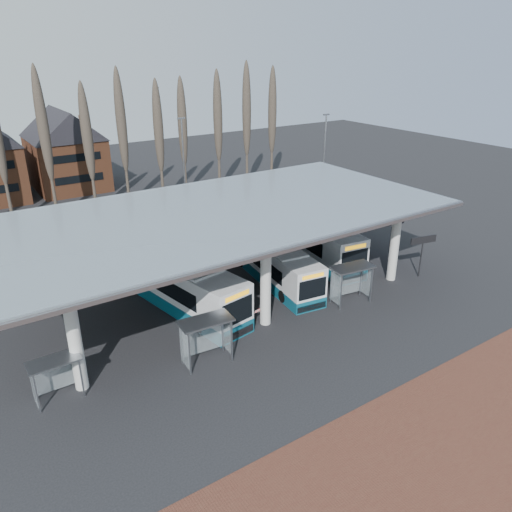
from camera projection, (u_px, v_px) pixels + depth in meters
ground at (288, 340)px, 31.08m from camera, size 140.00×140.00×0.00m
brick_strip at (454, 464)px, 21.92m from camera, size 70.00×10.00×0.03m
station_canopy at (221, 219)px, 34.95m from camera, size 32.00×16.00×6.34m
poplar_row at (101, 128)px, 52.81m from camera, size 45.10×1.10×14.50m
lamp_post_b at (184, 165)px, 51.90m from camera, size 0.80×0.16×10.17m
lamp_post_c at (324, 159)px, 54.50m from camera, size 0.80×0.16×10.17m
bus_1 at (176, 282)px, 34.85m from camera, size 4.86×13.15×3.58m
bus_2 at (272, 262)px, 38.55m from camera, size 3.93×11.62×3.17m
bus_3 at (309, 236)px, 43.06m from camera, size 4.41×13.09×3.57m
shelter_0 at (55, 370)px, 25.37m from camera, size 2.58×1.30×2.39m
shelter_1 at (205, 331)px, 28.27m from camera, size 3.14×1.74×2.81m
shelter_2 at (351, 275)px, 34.98m from camera, size 3.20×1.91×2.80m
info_sign_0 at (423, 243)px, 38.46m from camera, size 2.26×0.63×3.40m
info_sign_1 at (392, 225)px, 41.85m from camera, size 2.40×0.46×3.58m
barrier at (254, 313)px, 32.49m from camera, size 2.23×0.82×1.13m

